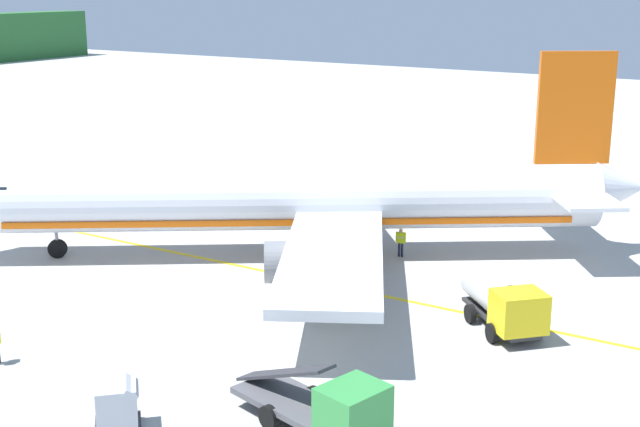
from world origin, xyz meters
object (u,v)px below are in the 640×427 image
(cargo_container_mid, at_px, (118,408))
(service_truck_baggage, at_px, (502,301))
(airliner_foreground, at_px, (300,199))
(crew_loader_left, at_px, (361,284))
(cargo_container_near, at_px, (296,293))
(crew_marshaller, at_px, (401,240))
(service_truck_fuel, at_px, (330,408))

(cargo_container_mid, bearing_deg, service_truck_baggage, -27.01)
(airliner_foreground, bearing_deg, crew_loader_left, -125.82)
(airliner_foreground, relative_size, crew_loader_left, 22.27)
(cargo_container_near, height_order, crew_loader_left, cargo_container_near)
(crew_marshaller, distance_m, crew_loader_left, 8.01)
(service_truck_fuel, distance_m, crew_marshaller, 21.56)
(service_truck_baggage, bearing_deg, service_truck_fuel, 172.94)
(airliner_foreground, distance_m, service_truck_baggage, 15.11)
(cargo_container_near, relative_size, crew_marshaller, 1.23)
(airliner_foreground, distance_m, crew_loader_left, 8.96)
(cargo_container_near, bearing_deg, airliner_foreground, 31.93)
(airliner_foreground, bearing_deg, cargo_container_near, -148.07)
(airliner_foreground, bearing_deg, crew_marshaller, -62.16)
(airliner_foreground, bearing_deg, service_truck_baggage, -108.04)
(service_truck_baggage, xyz_separation_m, cargo_container_mid, (-16.37, 8.34, -0.49))
(cargo_container_mid, relative_size, crew_marshaller, 1.35)
(crew_loader_left, bearing_deg, crew_marshaller, 12.46)
(service_truck_baggage, relative_size, crew_loader_left, 3.21)
(crew_marshaller, bearing_deg, service_truck_fuel, -159.95)
(crew_marshaller, bearing_deg, cargo_container_mid, -178.47)
(service_truck_fuel, bearing_deg, crew_loader_left, 24.49)
(airliner_foreground, relative_size, cargo_container_mid, 15.75)
(cargo_container_near, xyz_separation_m, cargo_container_mid, (-13.10, -0.97, -0.11))
(cargo_container_mid, xyz_separation_m, crew_loader_left, (15.96, -1.09, 0.06))
(airliner_foreground, relative_size, cargo_container_near, 17.18)
(cargo_container_mid, relative_size, crew_loader_left, 1.41)
(service_truck_fuel, xyz_separation_m, crew_loader_left, (12.43, 5.66, -0.21))
(airliner_foreground, xyz_separation_m, service_truck_fuel, (-17.47, -12.65, -2.22))
(airliner_foreground, relative_size, crew_marshaller, 21.19)
(service_truck_baggage, height_order, crew_marshaller, service_truck_baggage)
(airliner_foreground, distance_m, crew_marshaller, 6.41)
(airliner_foreground, height_order, cargo_container_near, airliner_foreground)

